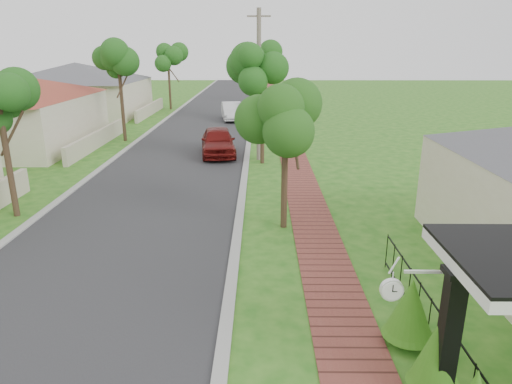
% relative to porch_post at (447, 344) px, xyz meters
% --- Properties ---
extents(ground, '(160.00, 160.00, 0.00)m').
position_rel_porch_post_xyz_m(ground, '(-4.55, 1.00, -1.12)').
color(ground, '#236317').
rests_on(ground, ground).
extents(road, '(7.00, 120.00, 0.02)m').
position_rel_porch_post_xyz_m(road, '(-7.55, 21.00, -1.12)').
color(road, '#28282B').
rests_on(road, ground).
extents(kerb_right, '(0.30, 120.00, 0.10)m').
position_rel_porch_post_xyz_m(kerb_right, '(-3.90, 21.00, -1.12)').
color(kerb_right, '#9E9E99').
rests_on(kerb_right, ground).
extents(kerb_left, '(0.30, 120.00, 0.10)m').
position_rel_porch_post_xyz_m(kerb_left, '(-11.20, 21.00, -1.12)').
color(kerb_left, '#9E9E99').
rests_on(kerb_left, ground).
extents(sidewalk, '(1.50, 120.00, 0.03)m').
position_rel_porch_post_xyz_m(sidewalk, '(-1.30, 21.00, -1.12)').
color(sidewalk, brown).
rests_on(sidewalk, ground).
extents(porch_post, '(0.48, 0.48, 2.52)m').
position_rel_porch_post_xyz_m(porch_post, '(0.00, 0.00, 0.00)').
color(porch_post, black).
rests_on(porch_post, ground).
extents(picket_fence, '(0.03, 8.02, 1.00)m').
position_rel_porch_post_xyz_m(picket_fence, '(0.35, 1.00, -0.59)').
color(picket_fence, black).
rests_on(picket_fence, ground).
extents(street_trees, '(10.70, 37.65, 5.89)m').
position_rel_porch_post_xyz_m(street_trees, '(-7.42, 27.84, 3.42)').
color(street_trees, '#382619').
rests_on(street_trees, ground).
extents(hedge_row, '(0.93, 4.95, 1.99)m').
position_rel_porch_post_xyz_m(hedge_row, '(-0.10, -0.32, -0.34)').
color(hedge_row, '#2B6514').
rests_on(hedge_row, ground).
extents(far_house_grey, '(15.56, 15.56, 4.60)m').
position_rel_porch_post_xyz_m(far_house_grey, '(-19.52, 35.00, 1.22)').
color(far_house_grey, beige).
rests_on(far_house_grey, ground).
extents(parked_car_red, '(2.41, 4.79, 1.57)m').
position_rel_porch_post_xyz_m(parked_car_red, '(-5.55, 18.87, -0.34)').
color(parked_car_red, maroon).
rests_on(parked_car_red, ground).
extents(parked_car_white, '(2.20, 4.62, 1.46)m').
position_rel_porch_post_xyz_m(parked_car_white, '(-5.55, 31.91, -0.39)').
color(parked_car_white, white).
rests_on(parked_car_white, ground).
extents(near_tree, '(1.87, 1.87, 4.81)m').
position_rel_porch_post_xyz_m(near_tree, '(-2.35, 8.00, 2.70)').
color(near_tree, '#382619').
rests_on(near_tree, ground).
extents(utility_pole, '(1.20, 0.24, 7.76)m').
position_rel_porch_post_xyz_m(utility_pole, '(-3.24, 17.82, 2.82)').
color(utility_pole, slate).
rests_on(utility_pole, ground).
extents(station_clock, '(1.05, 0.13, 0.57)m').
position_rel_porch_post_xyz_m(station_clock, '(-0.86, 0.40, 0.83)').
color(station_clock, white).
rests_on(station_clock, ground).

